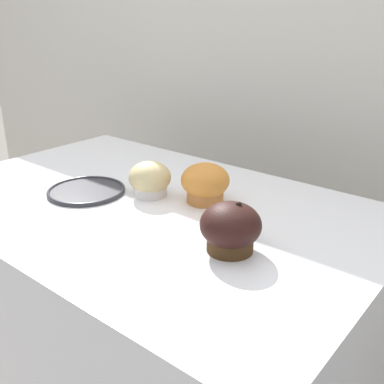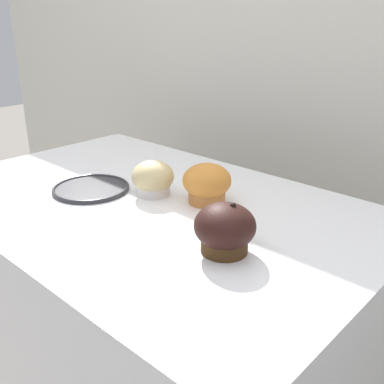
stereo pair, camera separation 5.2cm
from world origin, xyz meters
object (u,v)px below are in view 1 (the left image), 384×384
object	(u,v)px
muffin_front_center	(205,183)
serving_plate	(86,191)
muffin_back_left	(150,180)
muffin_back_right	(231,228)

from	to	relation	value
muffin_front_center	serving_plate	xyz separation A→B (m)	(-0.24, -0.13, -0.04)
muffin_front_center	muffin_back_left	world-z (taller)	muffin_front_center
muffin_front_center	serving_plate	bearing A→B (deg)	-151.62
muffin_back_left	serving_plate	distance (m)	0.15
muffin_back_right	muffin_front_center	bearing A→B (deg)	139.03
muffin_front_center	muffin_back_right	world-z (taller)	muffin_back_right
muffin_back_right	serving_plate	bearing A→B (deg)	178.11
muffin_back_right	serving_plate	distance (m)	0.40
muffin_front_center	muffin_back_left	size ratio (longest dim) A/B	1.11
muffin_front_center	muffin_back_right	size ratio (longest dim) A/B	0.99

